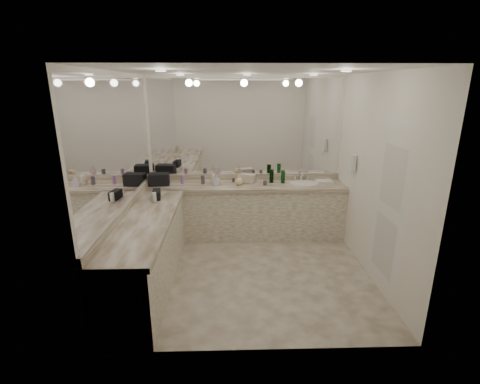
{
  "coord_description": "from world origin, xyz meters",
  "views": [
    {
      "loc": [
        -0.25,
        -4.25,
        2.44
      ],
      "look_at": [
        -0.12,
        0.4,
        1.01
      ],
      "focal_mm": 26.0,
      "sensor_mm": 36.0,
      "label": 1
    }
  ],
  "objects_px": {
    "soap_bottle_c": "(239,180)",
    "wall_phone": "(353,163)",
    "cream_cosmetic_case": "(247,179)",
    "soap_bottle_a": "(213,177)",
    "sink": "(304,184)",
    "black_toiletry_bag": "(159,180)",
    "soap_bottle_b": "(216,180)",
    "hand_towel": "(324,181)"
  },
  "relations": [
    {
      "from": "soap_bottle_a",
      "to": "soap_bottle_c",
      "type": "distance_m",
      "value": 0.44
    },
    {
      "from": "cream_cosmetic_case",
      "to": "soap_bottle_b",
      "type": "bearing_deg",
      "value": -143.11
    },
    {
      "from": "hand_towel",
      "to": "soap_bottle_c",
      "type": "height_order",
      "value": "soap_bottle_c"
    },
    {
      "from": "cream_cosmetic_case",
      "to": "soap_bottle_b",
      "type": "distance_m",
      "value": 0.53
    },
    {
      "from": "wall_phone",
      "to": "cream_cosmetic_case",
      "type": "distance_m",
      "value": 1.68
    },
    {
      "from": "wall_phone",
      "to": "soap_bottle_c",
      "type": "xyz_separation_m",
      "value": [
        -1.67,
        0.45,
        -0.36
      ]
    },
    {
      "from": "soap_bottle_a",
      "to": "soap_bottle_b",
      "type": "height_order",
      "value": "soap_bottle_a"
    },
    {
      "from": "soap_bottle_c",
      "to": "wall_phone",
      "type": "bearing_deg",
      "value": -14.99
    },
    {
      "from": "black_toiletry_bag",
      "to": "soap_bottle_b",
      "type": "xyz_separation_m",
      "value": [
        0.92,
        -0.05,
        -0.01
      ]
    },
    {
      "from": "sink",
      "to": "black_toiletry_bag",
      "type": "distance_m",
      "value": 2.35
    },
    {
      "from": "cream_cosmetic_case",
      "to": "soap_bottle_a",
      "type": "height_order",
      "value": "soap_bottle_a"
    },
    {
      "from": "hand_towel",
      "to": "soap_bottle_a",
      "type": "xyz_separation_m",
      "value": [
        -1.84,
        0.02,
        0.08
      ]
    },
    {
      "from": "soap_bottle_b",
      "to": "soap_bottle_c",
      "type": "relative_size",
      "value": 1.02
    },
    {
      "from": "sink",
      "to": "cream_cosmetic_case",
      "type": "relative_size",
      "value": 1.84
    },
    {
      "from": "soap_bottle_a",
      "to": "soap_bottle_c",
      "type": "xyz_separation_m",
      "value": [
        0.42,
        -0.1,
        -0.02
      ]
    },
    {
      "from": "hand_towel",
      "to": "sink",
      "type": "bearing_deg",
      "value": -175.02
    },
    {
      "from": "wall_phone",
      "to": "cream_cosmetic_case",
      "type": "height_order",
      "value": "wall_phone"
    },
    {
      "from": "sink",
      "to": "wall_phone",
      "type": "height_order",
      "value": "wall_phone"
    },
    {
      "from": "cream_cosmetic_case",
      "to": "black_toiletry_bag",
      "type": "bearing_deg",
      "value": -156.06
    },
    {
      "from": "soap_bottle_b",
      "to": "cream_cosmetic_case",
      "type": "bearing_deg",
      "value": 17.46
    },
    {
      "from": "hand_towel",
      "to": "soap_bottle_b",
      "type": "bearing_deg",
      "value": -176.51
    },
    {
      "from": "wall_phone",
      "to": "soap_bottle_a",
      "type": "relative_size",
      "value": 1.16
    },
    {
      "from": "cream_cosmetic_case",
      "to": "hand_towel",
      "type": "relative_size",
      "value": 0.9
    },
    {
      "from": "soap_bottle_a",
      "to": "hand_towel",
      "type": "bearing_deg",
      "value": -0.61
    },
    {
      "from": "hand_towel",
      "to": "black_toiletry_bag",
      "type": "bearing_deg",
      "value": -178.68
    },
    {
      "from": "sink",
      "to": "hand_towel",
      "type": "bearing_deg",
      "value": 4.98
    },
    {
      "from": "wall_phone",
      "to": "hand_towel",
      "type": "xyz_separation_m",
      "value": [
        -0.25,
        0.53,
        -0.43
      ]
    },
    {
      "from": "sink",
      "to": "soap_bottle_c",
      "type": "distance_m",
      "value": 1.07
    },
    {
      "from": "hand_towel",
      "to": "soap_bottle_b",
      "type": "distance_m",
      "value": 1.78
    },
    {
      "from": "sink",
      "to": "black_toiletry_bag",
      "type": "xyz_separation_m",
      "value": [
        -2.35,
        -0.03,
        0.1
      ]
    },
    {
      "from": "wall_phone",
      "to": "soap_bottle_a",
      "type": "bearing_deg",
      "value": 165.26
    },
    {
      "from": "sink",
      "to": "cream_cosmetic_case",
      "type": "xyz_separation_m",
      "value": [
        -0.92,
        0.08,
        0.07
      ]
    },
    {
      "from": "sink",
      "to": "hand_towel",
      "type": "xyz_separation_m",
      "value": [
        0.35,
        0.03,
        0.03
      ]
    },
    {
      "from": "black_toiletry_bag",
      "to": "soap_bottle_a",
      "type": "distance_m",
      "value": 0.86
    },
    {
      "from": "black_toiletry_bag",
      "to": "soap_bottle_a",
      "type": "relative_size",
      "value": 1.58
    },
    {
      "from": "sink",
      "to": "soap_bottle_b",
      "type": "xyz_separation_m",
      "value": [
        -1.42,
        -0.08,
        0.09
      ]
    },
    {
      "from": "black_toiletry_bag",
      "to": "soap_bottle_b",
      "type": "distance_m",
      "value": 0.92
    },
    {
      "from": "black_toiletry_bag",
      "to": "hand_towel",
      "type": "bearing_deg",
      "value": 1.32
    },
    {
      "from": "black_toiletry_bag",
      "to": "soap_bottle_c",
      "type": "height_order",
      "value": "black_toiletry_bag"
    },
    {
      "from": "soap_bottle_b",
      "to": "soap_bottle_c",
      "type": "height_order",
      "value": "soap_bottle_b"
    },
    {
      "from": "wall_phone",
      "to": "cream_cosmetic_case",
      "type": "xyz_separation_m",
      "value": [
        -1.52,
        0.58,
        -0.38
      ]
    },
    {
      "from": "black_toiletry_bag",
      "to": "soap_bottle_a",
      "type": "xyz_separation_m",
      "value": [
        0.86,
        0.08,
        0.01
      ]
    }
  ]
}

